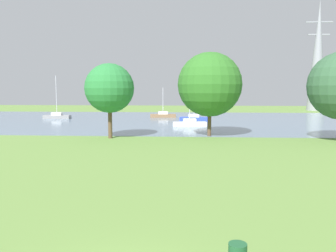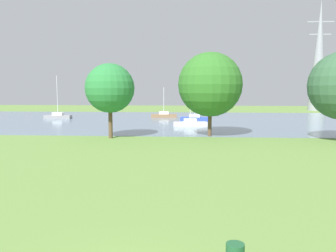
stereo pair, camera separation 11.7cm
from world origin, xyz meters
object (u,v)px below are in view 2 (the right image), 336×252
(sailboat_gray, at_px, (58,116))
(sailboat_blue, at_px, (195,118))
(sailboat_white, at_px, (190,123))
(electricity_pylon, at_px, (319,56))
(sailboat_brown, at_px, (164,115))
(tree_west_far, at_px, (210,85))
(tree_mid_shore, at_px, (110,88))

(sailboat_gray, height_order, sailboat_blue, sailboat_blue)
(sailboat_white, distance_m, electricity_pylon, 51.56)
(sailboat_white, xyz_separation_m, sailboat_brown, (-5.07, 15.16, -0.01))
(sailboat_brown, bearing_deg, sailboat_gray, -169.02)
(sailboat_gray, bearing_deg, tree_west_far, -39.03)
(sailboat_white, relative_size, electricity_pylon, 0.24)
(sailboat_brown, bearing_deg, tree_mid_shore, -97.40)
(sailboat_white, bearing_deg, tree_mid_shore, -124.90)
(tree_mid_shore, height_order, tree_west_far, tree_west_far)
(sailboat_white, xyz_separation_m, sailboat_blue, (0.72, 8.67, 0.02))
(sailboat_white, relative_size, tree_mid_shore, 0.78)
(sailboat_gray, relative_size, sailboat_blue, 0.96)
(tree_mid_shore, bearing_deg, tree_west_far, 12.74)
(electricity_pylon, bearing_deg, sailboat_white, -128.97)
(sailboat_gray, relative_size, tree_mid_shore, 0.95)
(tree_mid_shore, bearing_deg, sailboat_blue, 66.02)
(sailboat_blue, bearing_deg, sailboat_brown, 131.76)
(sailboat_blue, bearing_deg, sailboat_gray, 173.59)
(sailboat_blue, bearing_deg, tree_west_far, -85.26)
(sailboat_gray, bearing_deg, sailboat_blue, -6.41)
(tree_west_far, bearing_deg, sailboat_blue, 94.74)
(sailboat_gray, xyz_separation_m, sailboat_blue, (24.85, -2.79, 0.00))
(sailboat_blue, distance_m, tree_mid_shore, 23.59)
(sailboat_gray, distance_m, tree_west_far, 34.40)
(sailboat_gray, xyz_separation_m, sailboat_brown, (19.05, 3.70, -0.02))
(tree_west_far, bearing_deg, sailboat_white, 102.87)
(tree_mid_shore, bearing_deg, sailboat_brown, 82.60)
(sailboat_brown, height_order, electricity_pylon, electricity_pylon)
(sailboat_brown, bearing_deg, tree_west_far, -73.70)
(tree_mid_shore, height_order, electricity_pylon, electricity_pylon)
(sailboat_blue, bearing_deg, electricity_pylon, 44.50)
(sailboat_white, xyz_separation_m, tree_west_far, (2.27, -9.93, 5.41))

